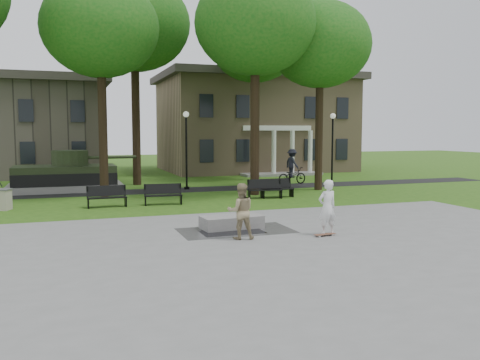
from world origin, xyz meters
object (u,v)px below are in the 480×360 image
at_px(skateboarder, 327,207).
at_px(trash_bin, 3,199).
at_px(concrete_block, 232,222).
at_px(park_bench_0, 107,196).
at_px(friend_watching, 241,211).
at_px(cyclist, 292,170).

height_order(skateboarder, trash_bin, skateboarder).
xyz_separation_m(concrete_block, park_bench_0, (-3.87, 6.95, 0.28)).
xyz_separation_m(friend_watching, park_bench_0, (-3.57, 8.80, -0.41)).
bearing_deg(concrete_block, skateboarder, -39.45).
bearing_deg(park_bench_0, cyclist, 25.70).
height_order(cyclist, trash_bin, cyclist).
bearing_deg(trash_bin, cyclist, 19.39).
height_order(concrete_block, friend_watching, friend_watching).
distance_m(friend_watching, trash_bin, 12.38).
bearing_deg(cyclist, park_bench_0, 106.50).
bearing_deg(park_bench_0, friend_watching, -69.92).
relative_size(friend_watching, cyclist, 0.77).
xyz_separation_m(concrete_block, cyclist, (8.67, 13.53, 0.72)).
relative_size(concrete_block, cyclist, 0.93).
relative_size(friend_watching, park_bench_0, 1.01).
height_order(skateboarder, cyclist, cyclist).
distance_m(cyclist, trash_bin, 18.07).
height_order(park_bench_0, trash_bin, park_bench_0).
relative_size(skateboarder, friend_watching, 1.03).
bearing_deg(trash_bin, park_bench_0, -7.42).
relative_size(skateboarder, cyclist, 0.80).
bearing_deg(skateboarder, trash_bin, -48.53).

